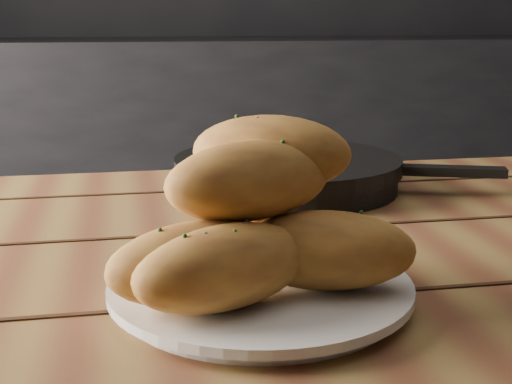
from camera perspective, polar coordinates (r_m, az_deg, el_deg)
name	(u,v)px	position (r m, az deg, el deg)	size (l,w,h in m)	color
counter	(285,152)	(2.89, 2.37, 3.21)	(2.80, 0.60, 0.90)	black
table	(341,347)	(0.76, 6.83, -12.24)	(1.44, 0.89, 0.75)	brown
plate	(260,291)	(0.60, 0.36, -7.89)	(0.25, 0.25, 0.02)	white
bread_rolls	(253,223)	(0.58, -0.27, -2.51)	(0.26, 0.24, 0.14)	gold
skillet	(289,172)	(0.99, 2.65, 1.59)	(0.44, 0.31, 0.05)	black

